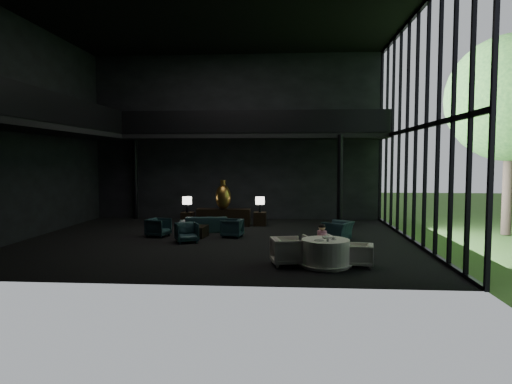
# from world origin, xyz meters

# --- Properties ---
(floor) EXTENTS (14.00, 12.00, 0.02)m
(floor) POSITION_xyz_m (0.00, 0.00, 0.00)
(floor) COLOR black
(floor) RESTS_ON ground
(ceiling) EXTENTS (14.00, 12.00, 0.02)m
(ceiling) POSITION_xyz_m (0.00, 0.00, 8.00)
(ceiling) COLOR black
(ceiling) RESTS_ON ground
(wall_back) EXTENTS (14.00, 0.04, 8.00)m
(wall_back) POSITION_xyz_m (0.00, 6.00, 4.00)
(wall_back) COLOR black
(wall_back) RESTS_ON ground
(wall_front) EXTENTS (14.00, 0.04, 8.00)m
(wall_front) POSITION_xyz_m (0.00, -6.00, 4.00)
(wall_front) COLOR black
(wall_front) RESTS_ON ground
(wall_left) EXTENTS (0.04, 12.00, 8.00)m
(wall_left) POSITION_xyz_m (-7.00, 0.00, 4.00)
(wall_left) COLOR black
(wall_left) RESTS_ON ground
(curtain_wall) EXTENTS (0.20, 12.00, 8.00)m
(curtain_wall) POSITION_xyz_m (6.95, 0.00, 4.00)
(curtain_wall) COLOR black
(curtain_wall) RESTS_ON ground
(mezzanine_left) EXTENTS (2.00, 12.00, 0.25)m
(mezzanine_left) POSITION_xyz_m (-6.00, 0.00, 4.00)
(mezzanine_left) COLOR black
(mezzanine_left) RESTS_ON wall_left
(mezzanine_back) EXTENTS (12.00, 2.00, 0.25)m
(mezzanine_back) POSITION_xyz_m (1.00, 5.00, 4.00)
(mezzanine_back) COLOR black
(mezzanine_back) RESTS_ON wall_back
(railing_left) EXTENTS (0.06, 12.00, 1.00)m
(railing_left) POSITION_xyz_m (-5.00, 0.00, 4.60)
(railing_left) COLOR black
(railing_left) RESTS_ON mezzanine_left
(railing_back) EXTENTS (12.00, 0.06, 1.00)m
(railing_back) POSITION_xyz_m (1.00, 4.00, 4.60)
(railing_back) COLOR black
(railing_back) RESTS_ON mezzanine_back
(column_nw) EXTENTS (0.24, 0.24, 4.00)m
(column_nw) POSITION_xyz_m (-5.00, 5.70, 2.00)
(column_nw) COLOR black
(column_nw) RESTS_ON floor
(column_ne) EXTENTS (0.24, 0.24, 4.00)m
(column_ne) POSITION_xyz_m (4.80, 4.00, 2.00)
(column_ne) COLOR black
(column_ne) RESTS_ON floor
(tree_near) EXTENTS (4.80, 4.80, 7.65)m
(tree_near) POSITION_xyz_m (11.00, 2.00, 5.23)
(tree_near) COLOR #382D23
(tree_near) RESTS_ON garden_ground
(console) EXTENTS (2.35, 0.54, 0.75)m
(console) POSITION_xyz_m (-0.31, 3.55, 0.37)
(console) COLOR black
(console) RESTS_ON floor
(bronze_urn) EXTENTS (0.68, 0.68, 1.27)m
(bronze_urn) POSITION_xyz_m (-0.31, 3.47, 1.29)
(bronze_urn) COLOR brown
(bronze_urn) RESTS_ON console
(side_table_left) EXTENTS (0.54, 0.54, 0.59)m
(side_table_left) POSITION_xyz_m (-1.91, 3.53, 0.30)
(side_table_left) COLOR black
(side_table_left) RESTS_ON floor
(table_lamp_left) EXTENTS (0.41, 0.41, 0.69)m
(table_lamp_left) POSITION_xyz_m (-1.91, 3.45, 1.09)
(table_lamp_left) COLOR black
(table_lamp_left) RESTS_ON side_table_left
(side_table_right) EXTENTS (0.54, 0.54, 0.60)m
(side_table_right) POSITION_xyz_m (1.29, 3.73, 0.30)
(side_table_right) COLOR black
(side_table_right) RESTS_ON floor
(table_lamp_right) EXTENTS (0.40, 0.40, 0.68)m
(table_lamp_right) POSITION_xyz_m (1.29, 3.69, 1.08)
(table_lamp_right) COLOR black
(table_lamp_right) RESTS_ON side_table_right
(sofa) EXTENTS (2.34, 0.99, 0.89)m
(sofa) POSITION_xyz_m (-0.77, 1.92, 0.44)
(sofa) COLOR #102631
(sofa) RESTS_ON floor
(lounge_armchair_west) EXTENTS (0.86, 0.89, 0.76)m
(lounge_armchair_west) POSITION_xyz_m (-2.36, 0.55, 0.38)
(lounge_armchair_west) COLOR #1F313F
(lounge_armchair_west) RESTS_ON floor
(lounge_armchair_east) EXTENTS (0.77, 0.81, 0.74)m
(lounge_armchair_east) POSITION_xyz_m (0.44, 0.64, 0.37)
(lounge_armchair_east) COLOR #122E32
(lounge_armchair_east) RESTS_ON floor
(lounge_armchair_south) EXTENTS (0.95, 0.93, 0.76)m
(lounge_armchair_south) POSITION_xyz_m (-1.02, -0.57, 0.38)
(lounge_armchair_south) COLOR #1C3B43
(lounge_armchair_south) RESTS_ON floor
(window_armchair) EXTENTS (1.02, 1.13, 0.83)m
(window_armchair) POSITION_xyz_m (4.37, 0.43, 0.41)
(window_armchair) COLOR #1D4046
(window_armchair) RESTS_ON floor
(coffee_table) EXTENTS (1.01, 1.01, 0.41)m
(coffee_table) POSITION_xyz_m (-1.01, 0.59, 0.21)
(coffee_table) COLOR black
(coffee_table) RESTS_ON floor
(dining_table) EXTENTS (1.48, 1.48, 0.75)m
(dining_table) POSITION_xyz_m (3.58, -3.88, 0.33)
(dining_table) COLOR white
(dining_table) RESTS_ON floor
(dining_chair_north) EXTENTS (1.00, 0.97, 0.83)m
(dining_chair_north) POSITION_xyz_m (3.46, -2.99, 0.41)
(dining_chair_north) COLOR beige
(dining_chair_north) RESTS_ON floor
(dining_chair_east) EXTENTS (0.65, 0.68, 0.61)m
(dining_chair_east) POSITION_xyz_m (4.53, -3.79, 0.31)
(dining_chair_east) COLOR white
(dining_chair_east) RESTS_ON floor
(dining_chair_west) EXTENTS (1.00, 1.04, 0.92)m
(dining_chair_west) POSITION_xyz_m (2.54, -3.76, 0.46)
(dining_chair_west) COLOR silver
(dining_chair_west) RESTS_ON floor
(child) EXTENTS (0.28, 0.28, 0.60)m
(child) POSITION_xyz_m (3.54, -3.00, 0.75)
(child) COLOR #C592A7
(child) RESTS_ON dining_chair_north
(plate_a) EXTENTS (0.28, 0.28, 0.02)m
(plate_a) POSITION_xyz_m (3.39, -4.09, 0.76)
(plate_a) COLOR white
(plate_a) RESTS_ON dining_table
(plate_b) EXTENTS (0.31, 0.31, 0.02)m
(plate_b) POSITION_xyz_m (3.75, -3.64, 0.76)
(plate_b) COLOR white
(plate_b) RESTS_ON dining_table
(saucer) EXTENTS (0.16, 0.16, 0.01)m
(saucer) POSITION_xyz_m (3.79, -3.93, 0.76)
(saucer) COLOR white
(saucer) RESTS_ON dining_table
(coffee_cup) EXTENTS (0.09, 0.09, 0.07)m
(coffee_cup) POSITION_xyz_m (3.79, -3.93, 0.80)
(coffee_cup) COLOR white
(coffee_cup) RESTS_ON saucer
(cereal_bowl) EXTENTS (0.17, 0.17, 0.08)m
(cereal_bowl) POSITION_xyz_m (3.57, -3.74, 0.79)
(cereal_bowl) COLOR white
(cereal_bowl) RESTS_ON dining_table
(cream_pot) EXTENTS (0.07, 0.07, 0.07)m
(cream_pot) POSITION_xyz_m (3.61, -4.20, 0.79)
(cream_pot) COLOR #99999E
(cream_pot) RESTS_ON dining_table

